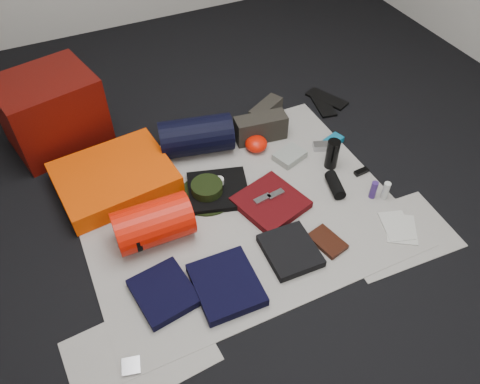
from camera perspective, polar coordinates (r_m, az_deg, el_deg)
name	(u,v)px	position (r m, az deg, el deg)	size (l,w,h in m)	color
floor	(237,209)	(2.49, -0.36, -2.14)	(4.50, 4.50, 0.02)	black
newspaper_mat	(237,208)	(2.48, -0.36, -1.94)	(1.60, 1.30, 0.01)	beige
newspaper_sheet_front_left	(140,351)	(2.09, -12.11, -18.47)	(0.58, 0.40, 0.00)	beige
newspaper_sheet_front_right	(395,234)	(2.50, 18.39, -4.88)	(0.58, 0.40, 0.00)	beige
red_cabinet	(52,112)	(2.96, -21.96, 9.09)	(0.52, 0.43, 0.43)	#510A05
sleeping_pad	(115,178)	(2.65, -15.05, 1.71)	(0.60, 0.49, 0.11)	#FA4902
stuff_sack	(153,223)	(2.31, -10.53, -3.77)	(0.22, 0.22, 0.37)	red
sack_strap_left	(133,230)	(2.30, -12.88, -4.58)	(0.22, 0.22, 0.03)	black
sack_strap_right	(173,217)	(2.32, -8.19, -3.01)	(0.22, 0.22, 0.03)	black
navy_duffel	(196,136)	(2.75, -5.38, 6.81)	(0.22, 0.22, 0.42)	black
boonie_brim	(207,194)	(2.55, -3.99, -0.30)	(0.31, 0.31, 0.01)	black
boonie_crown	(207,189)	(2.52, -4.04, 0.35)	(0.17, 0.17, 0.07)	black
hiking_boot_left	(261,128)	(2.85, 2.53, 7.81)	(0.31, 0.12, 0.16)	#2B2821
hiking_boot_right	(266,113)	(3.00, 3.15, 9.64)	(0.25, 0.09, 0.12)	#2B2821
flip_flop_left	(323,104)	(3.21, 10.03, 10.48)	(0.10, 0.27, 0.02)	black
flip_flop_right	(327,99)	(3.27, 10.54, 11.11)	(0.10, 0.28, 0.02)	black
trousers_navy_a	(164,292)	(2.17, -9.27, -11.99)	(0.24, 0.28, 0.04)	black
trousers_navy_b	(226,285)	(2.17, -1.69, -11.22)	(0.28, 0.32, 0.05)	black
trousers_charcoal	(290,251)	(2.29, 6.15, -7.11)	(0.24, 0.27, 0.04)	black
black_tshirt	(218,190)	(2.55, -2.67, 0.22)	(0.32, 0.30, 0.03)	black
red_shirt	(271,203)	(2.48, 3.75, -1.30)	(0.32, 0.32, 0.04)	#4A080B
orange_stuff_sack	(256,144)	(2.79, 1.99, 5.89)	(0.13, 0.13, 0.09)	red
first_aid_pouch	(290,156)	(2.75, 6.07, 4.42)	(0.17, 0.13, 0.04)	gray
water_bottle	(332,154)	(2.70, 11.18, 4.57)	(0.07, 0.07, 0.18)	black
speaker	(335,185)	(2.60, 11.52, 0.85)	(0.07, 0.07, 0.17)	black
compact_camera	(321,146)	(2.85, 9.86, 5.52)	(0.09, 0.06, 0.04)	#ABABAF
cyan_case	(333,141)	(2.90, 11.32, 6.16)	(0.12, 0.07, 0.04)	#0E6389
toiletry_purple	(373,190)	(2.60, 15.96, 0.26)	(0.04, 0.04, 0.11)	navy
toiletry_clear	(386,190)	(2.61, 17.34, 0.18)	(0.04, 0.04, 0.11)	silver
paperback_book	(327,241)	(2.36, 10.58, -5.95)	(0.12, 0.18, 0.03)	black
map_booklet	(396,226)	(2.52, 18.51, -3.97)	(0.13, 0.19, 0.01)	#BBBAB2
map_printout	(401,229)	(2.52, 19.00, -4.27)	(0.15, 0.19, 0.01)	#BBBAB2
sunglasses	(361,172)	(2.74, 14.57, 2.42)	(0.09, 0.03, 0.02)	black
key_cluster	(131,366)	(2.06, -13.13, -19.97)	(0.07, 0.07, 0.01)	#ABABAF
tape_roll	(219,181)	(2.55, -2.55, 1.32)	(0.05, 0.05, 0.04)	silver
energy_bar_a	(262,199)	(2.46, 2.74, -0.84)	(0.10, 0.04, 0.01)	#ABABAF
energy_bar_b	(276,194)	(2.49, 4.38, -0.26)	(0.10, 0.04, 0.01)	#ABABAF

